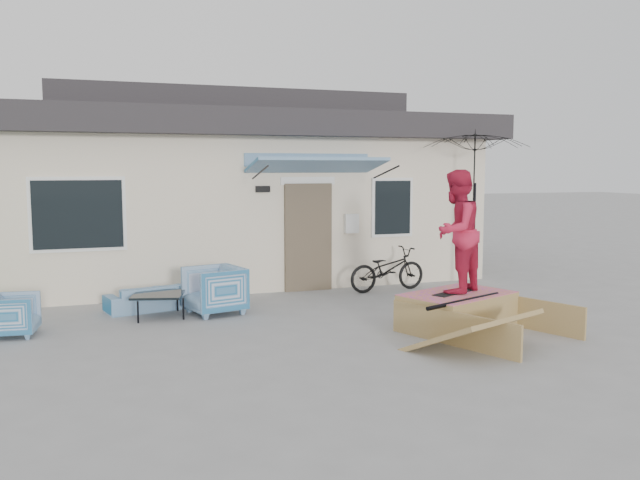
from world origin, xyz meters
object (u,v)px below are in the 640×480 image
object	(u,v)px
loveseat	(150,293)
coffee_table	(159,305)
skate_ramp	(457,311)
skateboard	(455,291)
armchair_right	(214,288)
patio_umbrella	(475,200)
armchair_left	(13,313)
skater	(456,229)
bicycle	(387,265)

from	to	relation	value
loveseat	coffee_table	distance (m)	0.60
skate_ramp	skateboard	size ratio (longest dim) A/B	2.42
armchair_right	patio_umbrella	distance (m)	5.61
coffee_table	skate_ramp	world-z (taller)	skate_ramp
armchair_left	coffee_table	world-z (taller)	armchair_left
patio_umbrella	coffee_table	bearing A→B (deg)	-173.94
skateboard	patio_umbrella	bearing A→B (deg)	27.29
skateboard	skater	world-z (taller)	skater
loveseat	skate_ramp	distance (m)	5.12
skateboard	skater	xyz separation A→B (m)	(0.00, -0.00, 0.94)
patio_umbrella	loveseat	bearing A→B (deg)	-179.25
coffee_table	skateboard	world-z (taller)	skateboard
coffee_table	armchair_left	bearing A→B (deg)	-164.95
armchair_left	bicycle	distance (m)	6.70
armchair_left	skate_ramp	bearing A→B (deg)	-98.31
coffee_table	bicycle	bearing A→B (deg)	10.33
coffee_table	patio_umbrella	distance (m)	6.53
patio_umbrella	skater	distance (m)	3.68
loveseat	skater	size ratio (longest dim) A/B	0.80
coffee_table	skate_ramp	bearing A→B (deg)	-29.36
coffee_table	skater	distance (m)	4.88
loveseat	armchair_left	distance (m)	2.32
loveseat	patio_umbrella	distance (m)	6.55
coffee_table	bicycle	xyz separation A→B (m)	(4.46, 0.81, 0.33)
skater	bicycle	bearing A→B (deg)	-128.83
armchair_right	skater	size ratio (longest dim) A/B	0.48
armchair_left	skater	size ratio (longest dim) A/B	0.37
skateboard	skater	bearing A→B (deg)	-116.01
skateboard	coffee_table	bearing A→B (deg)	125.04
skater	skate_ramp	bearing A→B (deg)	78.98
bicycle	skateboard	bearing A→B (deg)	167.70
loveseat	coffee_table	size ratio (longest dim) A/B	1.87
coffee_table	bicycle	world-z (taller)	bicycle
coffee_table	patio_umbrella	bearing A→B (deg)	6.06
armchair_left	coffee_table	xyz separation A→B (m)	(2.09, 0.56, -0.14)
coffee_table	skate_ramp	distance (m)	4.74
armchair_right	skate_ramp	distance (m)	3.94
armchair_right	skater	bearing A→B (deg)	41.62
armchair_right	coffee_table	world-z (taller)	armchair_right
armchair_left	armchair_right	xyz separation A→B (m)	(2.99, 0.49, 0.10)
patio_umbrella	skateboard	size ratio (longest dim) A/B	2.60
armchair_left	skateboard	distance (m)	6.44
armchair_left	skateboard	bearing A→B (deg)	-97.93
armchair_right	skateboard	bearing A→B (deg)	41.62
armchair_right	coffee_table	distance (m)	0.93
armchair_right	bicycle	world-z (taller)	bicycle
loveseat	skateboard	bearing A→B (deg)	132.28
armchair_right	bicycle	xyz separation A→B (m)	(3.56, 0.89, 0.09)
patio_umbrella	skate_ramp	size ratio (longest dim) A/B	1.07
loveseat	patio_umbrella	world-z (taller)	patio_umbrella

